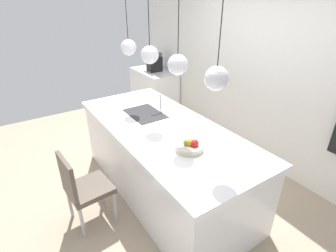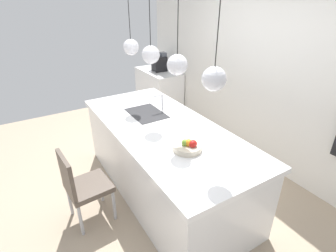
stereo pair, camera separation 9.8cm
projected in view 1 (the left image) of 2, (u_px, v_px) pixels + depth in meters
name	position (u px, v px, depth m)	size (l,w,h in m)	color
floor	(164.00, 188.00, 3.49)	(6.60, 6.60, 0.00)	tan
back_wall	(261.00, 74.00, 3.71)	(6.00, 0.10, 2.60)	silver
kitchen_island	(164.00, 159.00, 3.28)	(2.61, 1.14, 0.93)	white
sink_basin	(145.00, 114.00, 3.40)	(0.56, 0.40, 0.02)	#2D2D30
faucet	(159.00, 100.00, 3.44)	(0.02, 0.17, 0.22)	silver
fruit_bowl	(190.00, 146.00, 2.60)	(0.29, 0.29, 0.13)	beige
side_counter	(154.00, 90.00, 5.71)	(1.10, 0.60, 0.87)	white
coffee_machine	(155.00, 64.00, 5.41)	(0.20, 0.35, 0.38)	black
chair_near	(83.00, 187.00, 2.77)	(0.46, 0.47, 0.90)	brown
pendant_light_left	(129.00, 47.00, 3.32)	(0.20, 0.20, 0.80)	silver
pendant_light_center_left	(150.00, 55.00, 2.92)	(0.20, 0.20, 0.80)	silver
pendant_light_center_right	(178.00, 65.00, 2.51)	(0.20, 0.20, 0.80)	silver
pendant_light_right	(216.00, 78.00, 2.11)	(0.20, 0.20, 0.80)	silver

